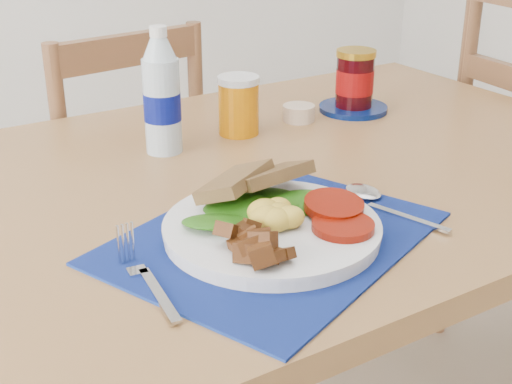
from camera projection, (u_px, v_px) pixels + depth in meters
table at (262, 215)px, 1.22m from camera, size 1.40×0.90×0.75m
chair_far at (115, 167)px, 1.72m from camera, size 0.45×0.43×1.09m
placemat at (272, 237)px, 0.96m from camera, size 0.52×0.47×0.00m
breakfast_plate at (270, 225)px, 0.95m from camera, size 0.29×0.29×0.07m
fork at (145, 279)px, 0.85m from camera, size 0.03×0.18×0.00m
spoon at (376, 200)px, 1.06m from camera, size 0.05×0.19×0.01m
water_bottle at (162, 98)px, 1.23m from camera, size 0.07×0.07×0.22m
juice_glass at (239, 107)px, 1.33m from camera, size 0.08×0.08×0.10m
ramekin at (299, 113)px, 1.42m from camera, size 0.06×0.06×0.03m
jam_on_saucer at (354, 84)px, 1.46m from camera, size 0.14×0.14×0.13m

